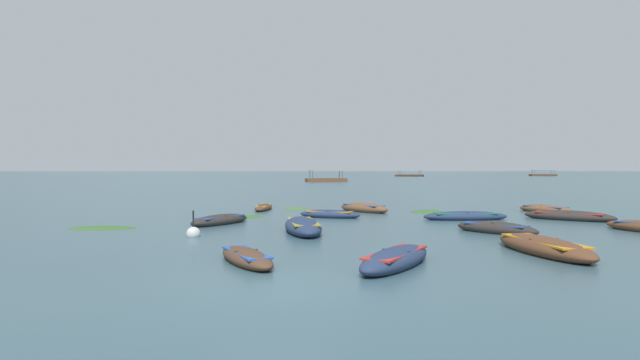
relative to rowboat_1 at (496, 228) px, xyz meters
name	(u,v)px	position (x,y,z in m)	size (l,w,h in m)	color
ground_plane	(369,171)	(-6.78, 1490.77, -0.17)	(6000.00, 6000.00, 0.00)	#385660
mountain_0	(15,145)	(-1661.85, 2040.21, 118.94)	(736.43, 736.43, 238.23)	#4C5B56
mountain_1	(187,116)	(-758.51, 1877.21, 228.66)	(1621.49, 1621.49, 457.68)	slate
mountain_2	(433,139)	(304.86, 2341.79, 154.15)	(1027.36, 1027.36, 308.65)	slate
mountain_3	(620,130)	(996.17, 2002.25, 162.47)	(1242.49, 1242.49, 325.30)	slate
rowboat_1	(496,228)	(0.00, 0.00, 0.00)	(3.09, 2.80, 0.56)	#2D2826
rowboat_2	(264,207)	(-11.28, 9.53, -0.04)	(1.06, 3.62, 0.43)	#4C3323
rowboat_3	(220,220)	(-11.51, 1.84, 0.00)	(2.43, 3.60, 0.55)	#2D2826
rowboat_4	(303,226)	(-7.44, -0.47, 0.04)	(2.43, 4.56, 0.69)	navy
rowboat_6	(396,259)	(-4.18, -6.73, 0.00)	(2.49, 3.72, 0.57)	navy
rowboat_7	(330,214)	(-6.87, 5.25, -0.02)	(3.33, 1.67, 0.50)	navy
rowboat_8	(545,209)	(5.18, 9.54, 0.00)	(2.82, 3.36, 0.55)	brown
rowboat_9	(246,257)	(-8.04, -6.73, -0.03)	(2.44, 3.03, 0.45)	#4C3323
rowboat_10	(465,216)	(-0.22, 4.83, -0.01)	(4.24, 1.63, 0.53)	navy
rowboat_11	(569,216)	(4.77, 5.27, 0.01)	(4.07, 3.06, 0.58)	#2D2826
rowboat_12	(364,208)	(-5.19, 8.87, 0.03)	(3.46, 3.50, 0.65)	brown
rowboat_13	(544,247)	(0.19, -4.44, 0.02)	(2.36, 4.32, 0.61)	brown
ferry_0	(326,180)	(-13.84, 78.58, 0.27)	(8.86, 5.64, 2.54)	brown
ferry_1	(409,175)	(10.06, 163.07, 0.27)	(11.02, 6.77, 2.54)	#4C3323
ferry_2	(543,175)	(65.80, 183.53, 0.27)	(10.12, 4.26, 2.54)	brown
mooring_buoy	(193,233)	(-11.23, -2.15, -0.06)	(0.51, 0.51, 1.10)	silver
weed_patch_1	(427,212)	(-1.53, 9.09, -0.17)	(2.64, 1.75, 0.14)	#38662D
weed_patch_2	(295,209)	(-9.52, 10.63, -0.17)	(2.17, 1.30, 0.14)	#477033
weed_patch_3	(235,218)	(-11.67, 4.69, -0.17)	(2.99, 1.92, 0.14)	#38662D
weed_patch_4	(102,228)	(-15.89, -0.20, -0.17)	(1.40, 2.79, 0.14)	#38662D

